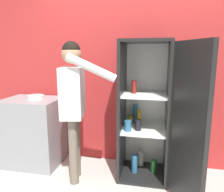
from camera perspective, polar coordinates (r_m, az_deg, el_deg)
wall_back at (r=2.98m, az=4.85°, el=6.11°), size 7.00×0.06×2.55m
refrigerator at (r=2.63m, az=10.48°, el=-4.69°), size 0.87×1.12×1.69m
person at (r=2.55m, az=-10.01°, el=0.33°), size 0.71×0.55×1.67m
counter at (r=3.26m, az=-19.82°, el=-8.71°), size 0.75×0.59×0.93m
bowl at (r=3.12m, az=-19.31°, el=-0.25°), size 0.22×0.22×0.05m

